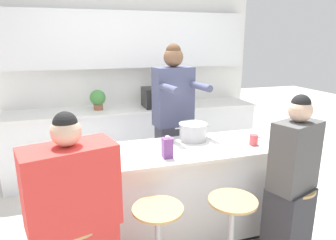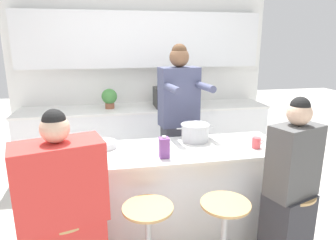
{
  "view_description": "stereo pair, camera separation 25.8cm",
  "coord_description": "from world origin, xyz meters",
  "views": [
    {
      "loc": [
        -0.76,
        -2.37,
        1.8
      ],
      "look_at": [
        0.0,
        0.07,
        1.13
      ],
      "focal_mm": 32.0,
      "sensor_mm": 36.0,
      "label": 1
    },
    {
      "loc": [
        -0.51,
        -2.43,
        1.8
      ],
      "look_at": [
        0.0,
        0.07,
        1.13
      ],
      "focal_mm": 32.0,
      "sensor_mm": 36.0,
      "label": 2
    }
  ],
  "objects": [
    {
      "name": "ground_plane",
      "position": [
        0.0,
        0.0,
        0.0
      ],
      "size": [
        16.0,
        16.0,
        0.0
      ],
      "primitive_type": "plane",
      "color": "beige"
    },
    {
      "name": "wall_back",
      "position": [
        0.0,
        1.9,
        1.54
      ],
      "size": [
        3.65,
        0.22,
        2.7
      ],
      "color": "silver",
      "rests_on": "ground_plane"
    },
    {
      "name": "back_counter",
      "position": [
        0.0,
        1.59,
        0.47
      ],
      "size": [
        3.39,
        0.65,
        0.93
      ],
      "color": "silver",
      "rests_on": "ground_plane"
    },
    {
      "name": "kitchen_island",
      "position": [
        0.0,
        0.0,
        0.45
      ],
      "size": [
        2.07,
        0.68,
        0.88
      ],
      "color": "black",
      "rests_on": "ground_plane"
    },
    {
      "name": "bar_stool_center_right",
      "position": [
        0.28,
        -0.64,
        0.37
      ],
      "size": [
        0.38,
        0.38,
        0.69
      ],
      "color": "tan",
      "rests_on": "ground_plane"
    },
    {
      "name": "bar_stool_rightmost",
      "position": [
        0.83,
        -0.59,
        0.37
      ],
      "size": [
        0.38,
        0.38,
        0.69
      ],
      "color": "tan",
      "rests_on": "ground_plane"
    },
    {
      "name": "person_cooking",
      "position": [
        0.23,
        0.63,
        0.89
      ],
      "size": [
        0.48,
        0.61,
        1.79
      ],
      "rotation": [
        0.0,
        0.0,
        0.12
      ],
      "color": "#383842",
      "rests_on": "ground_plane"
    },
    {
      "name": "person_wrapped_blanket",
      "position": [
        -0.83,
        -0.62,
        0.66
      ],
      "size": [
        0.6,
        0.42,
        1.42
      ],
      "rotation": [
        0.0,
        0.0,
        0.26
      ],
      "color": "red",
      "rests_on": "ground_plane"
    },
    {
      "name": "person_seated_near",
      "position": [
        0.8,
        -0.62,
        0.66
      ],
      "size": [
        0.42,
        0.36,
        1.44
      ],
      "rotation": [
        0.0,
        0.0,
        0.33
      ],
      "color": "#333338",
      "rests_on": "ground_plane"
    },
    {
      "name": "cooking_pot",
      "position": [
        0.29,
        0.18,
        0.97
      ],
      "size": [
        0.36,
        0.27,
        0.17
      ],
      "color": "#B7BABC",
      "rests_on": "kitchen_island"
    },
    {
      "name": "fruit_bowl",
      "position": [
        -0.65,
        -0.22,
        0.92
      ],
      "size": [
        0.19,
        0.19,
        0.08
      ],
      "color": "white",
      "rests_on": "kitchen_island"
    },
    {
      "name": "mixing_bowl_steel",
      "position": [
        -0.57,
        0.15,
        0.91
      ],
      "size": [
        0.23,
        0.23,
        0.06
      ],
      "color": "#B7BABC",
      "rests_on": "kitchen_island"
    },
    {
      "name": "coffee_cup_near",
      "position": [
        0.77,
        -0.12,
        0.93
      ],
      "size": [
        0.11,
        0.08,
        0.1
      ],
      "color": "#DB4C51",
      "rests_on": "kitchen_island"
    },
    {
      "name": "banana_bunch",
      "position": [
        -0.83,
        0.13,
        0.91
      ],
      "size": [
        0.18,
        0.13,
        0.06
      ],
      "color": "yellow",
      "rests_on": "kitchen_island"
    },
    {
      "name": "juice_carton",
      "position": [
        -0.08,
        -0.18,
        0.97
      ],
      "size": [
        0.08,
        0.08,
        0.18
      ],
      "color": "#7A428E",
      "rests_on": "kitchen_island"
    },
    {
      "name": "microwave",
      "position": [
        0.39,
        1.55,
        1.06
      ],
      "size": [
        0.55,
        0.37,
        0.26
      ],
      "color": "black",
      "rests_on": "back_counter"
    },
    {
      "name": "potted_plant",
      "position": [
        -0.49,
        1.59,
        1.08
      ],
      "size": [
        0.21,
        0.21,
        0.27
      ],
      "color": "#93563D",
      "rests_on": "back_counter"
    }
  ]
}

